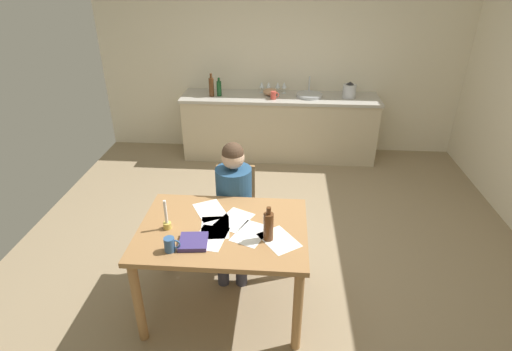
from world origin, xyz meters
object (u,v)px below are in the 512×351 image
bottle_oil (211,87)px  mixing_bowl (270,92)px  stovetop_kettle (349,90)px  wine_glass_back_left (269,85)px  dining_table (223,239)px  coffee_mug (170,244)px  wine_glass_near_sink (284,85)px  chair_at_table (235,208)px  book_magazine (193,242)px  candlestick (167,221)px  person_seated (233,200)px  wine_glass_back_right (262,85)px  wine_bottle_on_table (268,226)px  wine_glass_by_kettle (278,85)px  teacup_on_counter (274,95)px  bottle_vinegar (219,88)px  sink_unit (309,95)px

bottle_oil → mixing_bowl: 0.82m
mixing_bowl → stovetop_kettle: 1.08m
wine_glass_back_left → mixing_bowl: bearing=-74.7°
dining_table → stovetop_kettle: bearing=66.4°
coffee_mug → wine_glass_near_sink: 3.52m
coffee_mug → dining_table: bearing=43.0°
chair_at_table → book_magazine: bearing=-101.5°
candlestick → wine_glass_near_sink: 3.28m
dining_table → coffee_mug: coffee_mug is taller
person_seated → mixing_bowl: size_ratio=5.85×
mixing_bowl → wine_glass_back_right: 0.18m
stovetop_kettle → mixing_bowl: bearing=178.1°
wine_bottle_on_table → wine_glass_by_kettle: (-0.02, 3.25, 0.13)m
stovetop_kettle → wine_glass_back_right: bearing=172.9°
bottle_oil → dining_table: bearing=-78.8°
bottle_oil → teacup_on_counter: bearing=-4.9°
coffee_mug → wine_glass_back_right: wine_glass_back_right is taller
coffee_mug → bottle_vinegar: bearing=92.8°
bottle_oil → bottle_vinegar: bottle_oil is taller
wine_glass_back_left → teacup_on_counter: size_ratio=1.37×
wine_glass_near_sink → wine_glass_by_kettle: same height
bottle_vinegar → coffee_mug: bearing=-87.2°
dining_table → chair_at_table: bearing=89.6°
candlestick → wine_glass_near_sink: size_ratio=1.58×
wine_glass_back_left → teacup_on_counter: wine_glass_back_left is taller
wine_glass_near_sink → wine_glass_back_right: (-0.32, 0.00, 0.00)m
chair_at_table → wine_glass_back_right: bearing=87.7°
chair_at_table → wine_glass_near_sink: 2.52m
dining_table → wine_glass_back_left: (0.20, 3.14, 0.35)m
chair_at_table → teacup_on_counter: (0.28, 2.14, 0.46)m
candlestick → book_magazine: candlestick is taller
sink_unit → wine_glass_back_left: size_ratio=2.34×
bottle_oil → wine_glass_back_left: bearing=16.3°
sink_unit → wine_glass_near_sink: size_ratio=2.34×
wine_glass_back_right → wine_glass_by_kettle: bearing=0.0°
bottle_oil → wine_glass_near_sink: (0.99, 0.23, -0.02)m
coffee_mug → stovetop_kettle: size_ratio=0.52×
book_magazine → candlestick: bearing=138.3°
bottle_vinegar → wine_glass_near_sink: 0.91m
stovetop_kettle → candlestick: bearing=-119.6°
sink_unit → stovetop_kettle: (0.54, -0.00, 0.08)m
person_seated → wine_glass_by_kettle: size_ratio=7.76×
book_magazine → wine_bottle_on_table: (0.53, 0.09, 0.10)m
sink_unit → bottle_vinegar: (-1.24, -0.05, 0.08)m
wine_glass_back_left → dining_table: bearing=-93.6°
wine_bottle_on_table → mixing_bowl: 3.14m
coffee_mug → wine_glass_back_right: bearing=83.0°
bottle_oil → stovetop_kettle: (1.88, 0.08, -0.03)m
stovetop_kettle → coffee_mug: bearing=-116.3°
dining_table → coffee_mug: bearing=-137.0°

